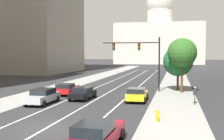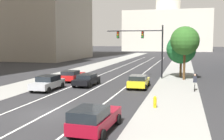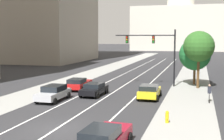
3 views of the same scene
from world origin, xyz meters
TOP-DOWN VIEW (x-y plane):
  - ground_plane at (0.00, 40.00)m, footprint 400.00×400.00m
  - sidewalk_left at (-8.38, 35.00)m, footprint 4.79×130.00m
  - sidewalk_right at (8.38, 35.00)m, footprint 4.79×130.00m
  - lane_stripe_left at (-2.99, 25.00)m, footprint 0.16×90.00m
  - lane_stripe_center at (0.00, 25.00)m, footprint 0.16×90.00m
  - lane_stripe_right at (2.99, 25.00)m, footprint 0.16×90.00m
  - capitol_building at (0.00, 131.93)m, footprint 42.71×26.79m
  - car_red at (-4.48, 15.20)m, footprint 2.21×4.65m
  - car_yellow at (4.49, 12.25)m, footprint 2.15×4.47m
  - car_black at (-1.49, 12.25)m, footprint 2.17×4.42m
  - car_crimson at (4.48, -3.12)m, footprint 2.17×4.55m
  - car_silver at (-4.49, 8.61)m, footprint 2.10×4.63m
  - traffic_signal_mast at (3.92, 20.80)m, footprint 7.80×0.39m
  - fire_hydrant at (7.16, 3.61)m, footprint 0.26×0.35m
  - cyclist at (10.34, 12.15)m, footprint 0.37×1.70m
  - street_tree_far_right at (9.21, 20.30)m, footprint 3.76×3.76m
  - street_tree_near_right at (8.73, 23.35)m, footprint 4.15×4.15m

SIDE VIEW (x-z plane):
  - ground_plane at x=0.00m, z-range 0.00..0.00m
  - sidewalk_left at x=-8.38m, z-range 0.00..0.01m
  - sidewalk_right at x=8.38m, z-range 0.00..0.01m
  - lane_stripe_left at x=-2.99m, z-range 0.01..0.02m
  - lane_stripe_center at x=0.00m, z-range 0.01..0.02m
  - lane_stripe_right at x=2.99m, z-range 0.01..0.02m
  - fire_hydrant at x=7.16m, z-range 0.01..0.92m
  - car_black at x=-1.49m, z-range 0.05..1.39m
  - car_red at x=-4.48m, z-range 0.04..1.45m
  - car_yellow at x=4.49m, z-range 0.04..1.48m
  - car_silver at x=-4.49m, z-range 0.04..1.55m
  - car_crimson at x=4.48m, z-range 0.03..1.57m
  - cyclist at x=10.34m, z-range -0.01..1.71m
  - street_tree_near_right at x=8.73m, z-range 0.93..6.97m
  - traffic_signal_mast at x=3.92m, z-range 1.44..8.66m
  - street_tree_far_right at x=9.21m, z-range 1.61..8.63m
  - capitol_building at x=0.00m, z-range -6.77..31.56m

